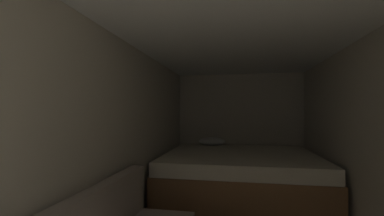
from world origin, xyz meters
TOP-DOWN VIEW (x-y plane):
  - wall_back at (0.00, 4.76)m, footprint 2.47×0.05m
  - wall_left at (-1.21, 2.08)m, footprint 0.05×5.30m
  - ceiling_slab at (0.00, 2.08)m, footprint 2.47×5.30m
  - bed at (-0.00, 3.69)m, footprint 2.25×1.99m

SIDE VIEW (x-z plane):
  - bed at x=0.00m, z-range -0.08..0.82m
  - wall_back at x=0.00m, z-range 0.00..2.11m
  - wall_left at x=-1.21m, z-range 0.00..2.11m
  - ceiling_slab at x=0.00m, z-range 2.11..2.16m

